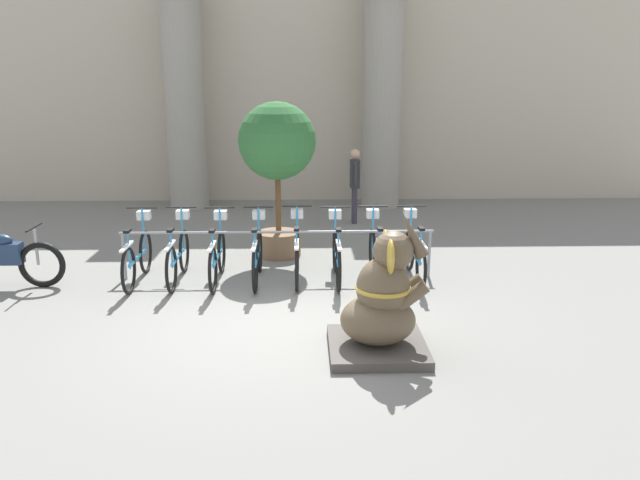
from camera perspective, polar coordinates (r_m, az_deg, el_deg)
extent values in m
plane|color=slate|center=(8.13, -4.57, -7.73)|extent=(60.00, 60.00, 0.00)
cube|color=#BCB29E|center=(16.11, -3.26, 14.29)|extent=(20.00, 0.20, 6.00)
cylinder|color=gray|center=(15.37, -12.27, 12.11)|extent=(0.92, 0.92, 5.00)
cylinder|color=gray|center=(15.24, 5.69, 12.35)|extent=(0.92, 0.92, 5.00)
cylinder|color=gray|center=(10.23, -17.48, -1.43)|extent=(0.05, 0.05, 0.75)
cylinder|color=gray|center=(10.04, 9.95, -1.26)|extent=(0.05, 0.05, 0.75)
cylinder|color=gray|center=(9.75, -3.93, 0.73)|extent=(4.91, 0.04, 0.04)
torus|color=black|center=(10.49, -15.66, -1.04)|extent=(0.05, 0.70, 0.70)
torus|color=black|center=(9.54, -17.11, -2.71)|extent=(0.05, 0.70, 0.70)
cube|color=#338CC6|center=(10.00, -16.37, -1.56)|extent=(0.04, 0.93, 0.04)
cube|color=silver|center=(9.44, -17.27, -0.58)|extent=(0.06, 0.59, 0.03)
cylinder|color=#338CC6|center=(9.55, -17.08, -0.94)|extent=(0.03, 0.03, 0.56)
cube|color=black|center=(9.48, -17.21, 0.80)|extent=(0.08, 0.18, 0.04)
cylinder|color=#338CC6|center=(10.36, -15.85, 0.85)|extent=(0.03, 0.03, 0.73)
cylinder|color=black|center=(10.29, -15.99, 2.84)|extent=(0.48, 0.03, 0.03)
cube|color=silver|center=(10.41, -15.80, 2.20)|extent=(0.20, 0.16, 0.14)
torus|color=black|center=(10.39, -12.32, -0.98)|extent=(0.05, 0.70, 0.70)
torus|color=black|center=(9.42, -13.44, -2.66)|extent=(0.05, 0.70, 0.70)
cube|color=#338CC6|center=(9.89, -12.87, -1.50)|extent=(0.04, 0.93, 0.04)
cube|color=silver|center=(9.32, -13.57, -0.51)|extent=(0.06, 0.59, 0.03)
cylinder|color=#338CC6|center=(9.44, -13.42, -0.87)|extent=(0.03, 0.03, 0.56)
cube|color=black|center=(9.37, -13.53, 0.89)|extent=(0.08, 0.18, 0.04)
cylinder|color=#338CC6|center=(10.26, -12.47, 0.94)|extent=(0.03, 0.03, 0.73)
cylinder|color=black|center=(10.18, -12.58, 2.94)|extent=(0.48, 0.03, 0.03)
cube|color=silver|center=(10.31, -12.44, 2.29)|extent=(0.20, 0.16, 0.14)
torus|color=black|center=(10.25, -8.99, -1.04)|extent=(0.05, 0.70, 0.70)
torus|color=black|center=(9.27, -9.77, -2.76)|extent=(0.05, 0.70, 0.70)
cube|color=#338CC6|center=(9.74, -9.37, -1.57)|extent=(0.04, 0.93, 0.04)
cube|color=silver|center=(9.16, -9.87, -0.57)|extent=(0.06, 0.59, 0.03)
cylinder|color=#338CC6|center=(9.28, -9.76, -0.93)|extent=(0.03, 0.03, 0.56)
cube|color=black|center=(9.21, -9.84, 0.85)|extent=(0.08, 0.18, 0.04)
cylinder|color=#338CC6|center=(10.11, -9.10, 0.90)|extent=(0.03, 0.03, 0.73)
cylinder|color=black|center=(10.04, -9.18, 2.94)|extent=(0.48, 0.03, 0.03)
cube|color=silver|center=(10.16, -9.08, 2.28)|extent=(0.20, 0.16, 0.14)
torus|color=black|center=(10.20, -5.55, -1.00)|extent=(0.05, 0.70, 0.70)
torus|color=black|center=(9.21, -5.97, -2.72)|extent=(0.05, 0.70, 0.70)
cube|color=#338CC6|center=(9.69, -5.75, -1.53)|extent=(0.04, 0.93, 0.04)
cube|color=silver|center=(9.11, -6.03, -0.52)|extent=(0.06, 0.59, 0.03)
cylinder|color=#338CC6|center=(9.23, -5.97, -0.89)|extent=(0.03, 0.03, 0.56)
cube|color=black|center=(9.16, -6.02, 0.91)|extent=(0.08, 0.18, 0.04)
cylinder|color=#338CC6|center=(10.07, -5.61, 0.95)|extent=(0.03, 0.03, 0.73)
cylinder|color=black|center=(9.99, -5.67, 3.00)|extent=(0.48, 0.03, 0.03)
cube|color=silver|center=(10.11, -5.61, 2.34)|extent=(0.20, 0.16, 0.14)
torus|color=black|center=(10.23, -2.09, -0.88)|extent=(0.05, 0.70, 0.70)
torus|color=black|center=(9.24, -2.13, -2.59)|extent=(0.05, 0.70, 0.70)
cube|color=#338CC6|center=(9.72, -2.11, -1.41)|extent=(0.04, 0.93, 0.04)
cube|color=silver|center=(9.14, -2.15, -0.40)|extent=(0.06, 0.59, 0.03)
cylinder|color=#338CC6|center=(9.26, -2.14, -0.76)|extent=(0.03, 0.03, 0.56)
cube|color=black|center=(9.19, -2.16, 1.03)|extent=(0.08, 0.18, 0.04)
cylinder|color=#338CC6|center=(10.10, -2.11, 1.06)|extent=(0.03, 0.03, 0.73)
cylinder|color=black|center=(10.02, -2.13, 3.10)|extent=(0.48, 0.03, 0.03)
cube|color=silver|center=(10.15, -2.12, 2.44)|extent=(0.20, 0.16, 0.14)
torus|color=black|center=(10.18, 1.38, -0.96)|extent=(0.05, 0.70, 0.70)
torus|color=black|center=(9.19, 1.71, -2.69)|extent=(0.05, 0.70, 0.70)
cube|color=#338CC6|center=(9.67, 1.54, -1.50)|extent=(0.04, 0.93, 0.04)
cube|color=silver|center=(9.09, 1.73, -0.48)|extent=(0.06, 0.59, 0.03)
cylinder|color=#338CC6|center=(9.21, 1.69, -0.85)|extent=(0.03, 0.03, 0.56)
cube|color=black|center=(9.13, 1.70, 0.95)|extent=(0.08, 0.18, 0.04)
cylinder|color=#338CC6|center=(10.05, 1.40, 0.99)|extent=(0.03, 0.03, 0.73)
cylinder|color=black|center=(9.97, 1.41, 3.04)|extent=(0.48, 0.03, 0.03)
cube|color=silver|center=(10.09, 1.38, 2.38)|extent=(0.20, 0.16, 0.14)
torus|color=black|center=(10.26, 4.80, -0.89)|extent=(0.05, 0.70, 0.70)
torus|color=black|center=(9.28, 5.50, -2.59)|extent=(0.05, 0.70, 0.70)
cube|color=#338CC6|center=(9.75, 5.14, -1.41)|extent=(0.04, 0.93, 0.04)
cube|color=silver|center=(9.18, 5.55, -0.40)|extent=(0.06, 0.59, 0.03)
cylinder|color=#338CC6|center=(9.29, 5.46, -0.77)|extent=(0.03, 0.03, 0.56)
cube|color=black|center=(9.22, 5.51, 1.02)|extent=(0.08, 0.18, 0.04)
cylinder|color=#338CC6|center=(10.13, 4.87, 1.05)|extent=(0.03, 0.03, 0.73)
cylinder|color=black|center=(10.05, 4.91, 3.09)|extent=(0.48, 0.03, 0.03)
cube|color=silver|center=(10.17, 4.83, 2.43)|extent=(0.20, 0.16, 0.14)
torus|color=black|center=(10.36, 8.18, -0.84)|extent=(0.05, 0.70, 0.70)
torus|color=black|center=(9.38, 9.22, -2.51)|extent=(0.05, 0.70, 0.70)
cube|color=#338CC6|center=(9.85, 8.69, -1.36)|extent=(0.04, 0.93, 0.04)
cube|color=silver|center=(9.28, 9.31, -0.35)|extent=(0.06, 0.59, 0.03)
cylinder|color=#338CC6|center=(9.40, 9.18, -0.71)|extent=(0.03, 0.03, 0.56)
cube|color=black|center=(9.33, 9.25, 1.05)|extent=(0.08, 0.18, 0.04)
cylinder|color=#338CC6|center=(10.23, 8.29, 1.08)|extent=(0.03, 0.03, 0.73)
cylinder|color=black|center=(10.15, 8.36, 3.10)|extent=(0.48, 0.03, 0.03)
cube|color=silver|center=(10.27, 8.24, 2.44)|extent=(0.20, 0.16, 0.14)
cube|color=#4C4742|center=(7.37, 5.25, -9.69)|extent=(1.12, 1.12, 0.11)
ellipsoid|color=brown|center=(7.24, 5.31, -7.26)|extent=(0.87, 0.77, 0.56)
ellipsoid|color=brown|center=(7.11, 5.79, -4.39)|extent=(0.61, 0.56, 0.71)
sphere|color=brown|center=(7.00, 6.71, -1.02)|extent=(0.46, 0.46, 0.46)
ellipsoid|color=#B79333|center=(7.21, 5.97, -0.53)|extent=(0.08, 0.33, 0.39)
ellipsoid|color=#B79333|center=(6.77, 6.47, -1.54)|extent=(0.08, 0.33, 0.39)
cone|color=brown|center=(6.98, 8.41, 0.55)|extent=(0.39, 0.16, 0.58)
cylinder|color=brown|center=(7.30, 7.84, -4.59)|extent=(0.45, 0.15, 0.41)
cylinder|color=brown|center=(7.06, 8.17, -5.27)|extent=(0.45, 0.15, 0.41)
torus|color=#B79333|center=(7.11, 5.79, -4.39)|extent=(0.64, 0.64, 0.05)
torus|color=black|center=(10.29, -24.09, -2.07)|extent=(0.71, 0.09, 0.71)
cylinder|color=#99999E|center=(10.24, -24.51, -0.57)|extent=(0.04, 0.04, 0.56)
cylinder|color=black|center=(10.18, -24.68, 1.06)|extent=(0.03, 0.55, 0.03)
cylinder|color=#383342|center=(13.71, 3.13, 3.27)|extent=(0.11, 0.11, 0.79)
cylinder|color=#383342|center=(13.54, 3.19, 3.13)|extent=(0.11, 0.11, 0.79)
cube|color=#333338|center=(13.51, 3.20, 6.07)|extent=(0.20, 0.32, 0.59)
sphere|color=tan|center=(13.45, 3.23, 7.84)|extent=(0.21, 0.21, 0.21)
cylinder|color=#333338|center=(13.70, 3.14, 6.31)|extent=(0.07, 0.07, 0.53)
cylinder|color=#333338|center=(13.30, 3.28, 6.06)|extent=(0.07, 0.07, 0.53)
cylinder|color=brown|center=(11.13, -3.80, -0.35)|extent=(0.77, 0.77, 0.43)
cylinder|color=brown|center=(10.96, -3.86, 3.46)|extent=(0.10, 0.10, 1.07)
sphere|color=#2D6633|center=(10.80, -3.96, 9.03)|extent=(1.33, 1.33, 1.33)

